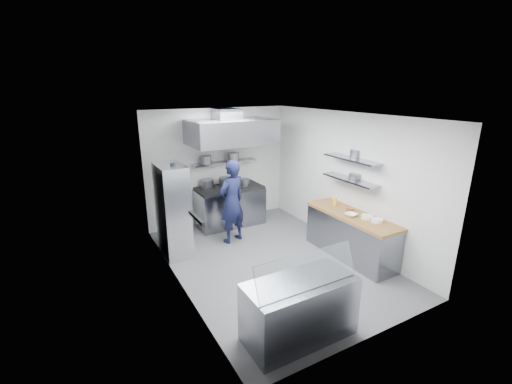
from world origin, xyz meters
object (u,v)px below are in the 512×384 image
chef (232,202)px  wire_rack (173,210)px  gas_range (230,207)px  display_case (299,309)px

chef → wire_rack: bearing=-21.0°
gas_range → display_case: 4.19m
chef → display_case: size_ratio=1.21×
chef → wire_rack: (-1.27, 0.06, 0.02)m
wire_rack → chef: bearing=-2.8°
gas_range → display_case: size_ratio=1.07×
gas_range → chef: size_ratio=0.88×
gas_range → display_case: (-0.88, -4.10, -0.03)m
wire_rack → display_case: bearing=-77.1°
gas_range → chef: bearing=-111.8°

